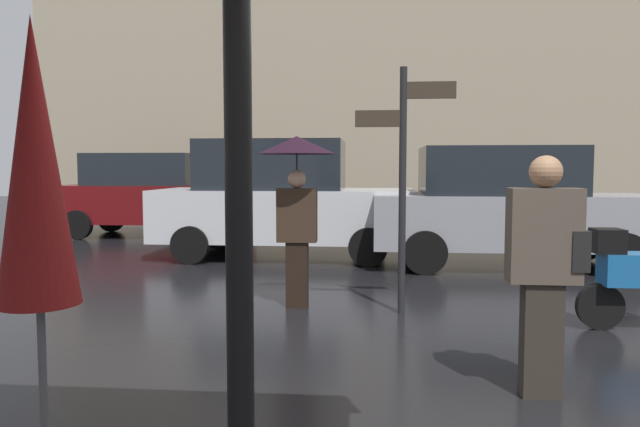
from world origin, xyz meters
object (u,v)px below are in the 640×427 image
(folded_patio_umbrella_near, at_px, (36,190))
(parked_car_right, at_px, (282,199))
(pedestrian_with_bag, at_px, (545,261))
(street_signpost, at_px, (403,165))
(parked_car_left, at_px, (507,206))
(parked_car_distant, at_px, (152,194))
(pedestrian_with_umbrella, at_px, (297,177))

(folded_patio_umbrella_near, relative_size, parked_car_right, 0.49)
(folded_patio_umbrella_near, xyz_separation_m, pedestrian_with_bag, (2.65, 1.75, -0.55))
(pedestrian_with_bag, height_order, street_signpost, street_signpost)
(street_signpost, bearing_deg, parked_car_left, 60.96)
(folded_patio_umbrella_near, height_order, parked_car_left, folded_patio_umbrella_near)
(parked_car_distant, bearing_deg, pedestrian_with_bag, -40.14)
(pedestrian_with_umbrella, xyz_separation_m, street_signpost, (1.19, -0.19, 0.13))
(parked_car_right, height_order, parked_car_distant, parked_car_right)
(street_signpost, bearing_deg, parked_car_distant, 127.96)
(parked_car_right, distance_m, parked_car_distant, 4.74)
(parked_car_right, distance_m, street_signpost, 4.56)
(pedestrian_with_bag, bearing_deg, street_signpost, -80.27)
(pedestrian_with_bag, xyz_separation_m, street_signpost, (-0.87, 2.33, 0.68))
(pedestrian_with_umbrella, distance_m, pedestrian_with_bag, 3.31)
(pedestrian_with_umbrella, relative_size, pedestrian_with_bag, 1.16)
(parked_car_left, distance_m, street_signpost, 3.86)
(parked_car_left, bearing_deg, parked_car_distant, -24.23)
(pedestrian_with_bag, distance_m, parked_car_left, 5.74)
(folded_patio_umbrella_near, bearing_deg, pedestrian_with_umbrella, 82.20)
(parked_car_left, height_order, street_signpost, street_signpost)
(folded_patio_umbrella_near, bearing_deg, parked_car_left, 63.93)
(pedestrian_with_bag, bearing_deg, parked_car_distant, -66.50)
(pedestrian_with_umbrella, bearing_deg, parked_car_distant, 16.98)
(parked_car_right, bearing_deg, parked_car_distant, 130.91)
(folded_patio_umbrella_near, relative_size, street_signpost, 0.84)
(parked_car_left, height_order, parked_car_distant, parked_car_distant)
(folded_patio_umbrella_near, bearing_deg, parked_car_distant, 108.68)
(parked_car_right, bearing_deg, parked_car_left, -19.71)
(folded_patio_umbrella_near, relative_size, parked_car_distant, 0.50)
(parked_car_left, relative_size, parked_car_right, 0.97)
(parked_car_distant, bearing_deg, parked_car_left, -11.63)
(pedestrian_with_umbrella, distance_m, street_signpost, 1.22)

